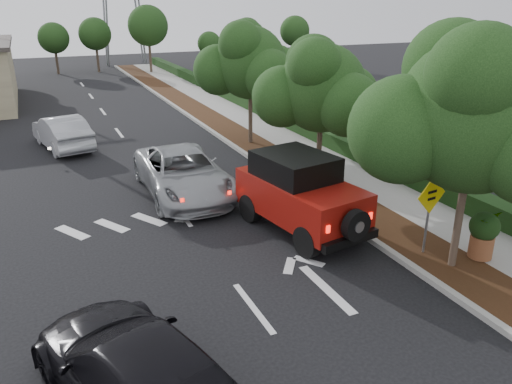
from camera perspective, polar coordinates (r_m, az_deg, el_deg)
ground at (r=12.02m, az=-0.31°, el=-13.09°), size 120.00×120.00×0.00m
curb at (r=23.74m, az=-1.88°, el=4.79°), size 0.20×70.00×0.15m
planting_strip at (r=24.12m, az=0.32°, el=5.04°), size 1.80×70.00×0.12m
sidewalk at (r=24.94m, az=4.32°, el=5.52°), size 2.00×70.00×0.12m
hedge at (r=25.53m, az=7.13°, el=6.57°), size 0.80×70.00×0.80m
transmission_tower at (r=58.35m, az=-14.55°, el=13.87°), size 7.00×4.00×28.00m
street_tree_near at (r=14.55m, az=21.38°, el=-8.13°), size 3.80×3.80×5.92m
street_tree_mid at (r=19.52m, az=7.02°, el=0.73°), size 3.20×3.20×5.32m
street_tree_far at (r=25.02m, az=-0.63°, el=5.48°), size 3.40×3.40×5.62m
red_jeep at (r=15.41m, az=4.65°, el=0.01°), size 2.74×4.87×2.40m
silver_suv_ahead at (r=18.44m, az=-8.31°, el=2.16°), size 2.88×6.03×1.66m
black_suv_oncoming at (r=9.25m, az=-13.17°, el=-19.62°), size 3.80×5.95×1.60m
silver_sedan_oncoming at (r=25.88m, az=-21.30°, el=6.40°), size 2.65×5.10×1.60m
speed_hump_sign at (r=14.31m, az=19.26°, el=-1.37°), size 1.06×0.16×2.26m
terracotta_planter at (r=14.84m, az=24.60°, el=-4.00°), size 0.80×0.80×1.39m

